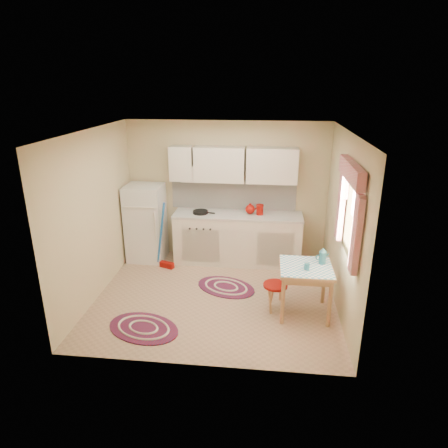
{
  "coord_description": "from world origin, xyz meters",
  "views": [
    {
      "loc": [
        0.73,
        -5.37,
        3.13
      ],
      "look_at": [
        0.1,
        0.25,
        1.1
      ],
      "focal_mm": 32.0,
      "sensor_mm": 36.0,
      "label": 1
    }
  ],
  "objects_px": {
    "table": "(304,290)",
    "stool": "(275,297)",
    "fridge": "(146,223)",
    "base_cabinets": "(238,239)"
  },
  "relations": [
    {
      "from": "table",
      "to": "stool",
      "type": "bearing_deg",
      "value": 177.69
    },
    {
      "from": "fridge",
      "to": "base_cabinets",
      "type": "xyz_separation_m",
      "value": [
        1.67,
        0.05,
        -0.26
      ]
    },
    {
      "from": "base_cabinets",
      "to": "stool",
      "type": "bearing_deg",
      "value": -67.4
    },
    {
      "from": "fridge",
      "to": "stool",
      "type": "bearing_deg",
      "value": -33.55
    },
    {
      "from": "fridge",
      "to": "base_cabinets",
      "type": "relative_size",
      "value": 0.62
    },
    {
      "from": "base_cabinets",
      "to": "stool",
      "type": "distance_m",
      "value": 1.75
    },
    {
      "from": "fridge",
      "to": "base_cabinets",
      "type": "distance_m",
      "value": 1.69
    },
    {
      "from": "table",
      "to": "stool",
      "type": "xyz_separation_m",
      "value": [
        -0.41,
        0.02,
        -0.15
      ]
    },
    {
      "from": "base_cabinets",
      "to": "stool",
      "type": "xyz_separation_m",
      "value": [
        0.67,
        -1.6,
        -0.23
      ]
    },
    {
      "from": "fridge",
      "to": "table",
      "type": "relative_size",
      "value": 1.94
    }
  ]
}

